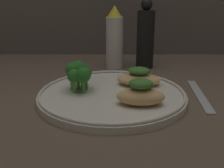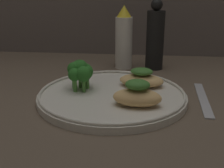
{
  "view_description": "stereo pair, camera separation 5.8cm",
  "coord_description": "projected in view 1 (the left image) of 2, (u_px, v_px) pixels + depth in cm",
  "views": [
    {
      "loc": [
        0.03,
        -54.86,
        22.28
      ],
      "look_at": [
        0.0,
        0.0,
        3.4
      ],
      "focal_mm": 45.0,
      "sensor_mm": 36.0,
      "label": 1
    },
    {
      "loc": [
        5.81,
        -54.55,
        22.28
      ],
      "look_at": [
        0.0,
        0.0,
        3.4
      ],
      "focal_mm": 45.0,
      "sensor_mm": 36.0,
      "label": 2
    }
  ],
  "objects": [
    {
      "name": "fork",
      "position": [
        200.0,
        95.0,
        0.61
      ],
      "size": [
        3.1,
        19.36,
        0.6
      ],
      "color": "#B2B2B7",
      "rests_on": "ground_plane"
    },
    {
      "name": "pepper_grinder",
      "position": [
        145.0,
        37.0,
        0.8
      ],
      "size": [
        4.99,
        4.99,
        19.57
      ],
      "color": "black",
      "rests_on": "ground_plane"
    },
    {
      "name": "ground_plane",
      "position": [
        112.0,
        101.0,
        0.59
      ],
      "size": [
        180.0,
        180.0,
        1.0
      ],
      "primitive_type": "cube",
      "color": "brown"
    },
    {
      "name": "grilled_meat_front",
      "position": [
        141.0,
        94.0,
        0.52
      ],
      "size": [
        9.33,
        5.64,
        5.07
      ],
      "color": "tan",
      "rests_on": "plate"
    },
    {
      "name": "plate",
      "position": [
        112.0,
        95.0,
        0.59
      ],
      "size": [
        30.92,
        30.92,
        2.0
      ],
      "color": "silver",
      "rests_on": "ground_plane"
    },
    {
      "name": "sauce_bottle",
      "position": [
        115.0,
        39.0,
        0.8
      ],
      "size": [
        4.84,
        4.84,
        17.76
      ],
      "color": "white",
      "rests_on": "ground_plane"
    },
    {
      "name": "grilled_meat_middle",
      "position": [
        139.0,
        78.0,
        0.63
      ],
      "size": [
        10.41,
        7.04,
        4.17
      ],
      "color": "tan",
      "rests_on": "plate"
    },
    {
      "name": "broccoli_bunch",
      "position": [
        79.0,
        73.0,
        0.59
      ],
      "size": [
        5.51,
        6.27,
        6.26
      ],
      "color": "#569942",
      "rests_on": "plate"
    }
  ]
}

